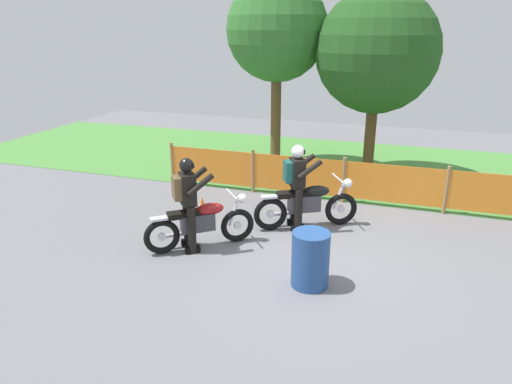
{
  "coord_description": "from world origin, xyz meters",
  "views": [
    {
      "loc": [
        1.32,
        -7.17,
        3.77
      ],
      "look_at": [
        -1.27,
        0.48,
        0.9
      ],
      "focal_mm": 32.66,
      "sensor_mm": 36.0,
      "label": 1
    }
  ],
  "objects_px": {
    "motorcycle_trailing": "(201,223)",
    "traffic_cone": "(202,209)",
    "motorcycle_lead": "(307,204)",
    "rider_lead": "(297,182)",
    "rider_trailing": "(188,199)",
    "spare_drum": "(310,259)"
  },
  "relations": [
    {
      "from": "motorcycle_trailing",
      "to": "traffic_cone",
      "type": "bearing_deg",
      "value": 74.4
    },
    {
      "from": "motorcycle_lead",
      "to": "traffic_cone",
      "type": "relative_size",
      "value": 3.57
    },
    {
      "from": "rider_lead",
      "to": "traffic_cone",
      "type": "height_order",
      "value": "rider_lead"
    },
    {
      "from": "rider_lead",
      "to": "rider_trailing",
      "type": "relative_size",
      "value": 1.0
    },
    {
      "from": "motorcycle_lead",
      "to": "motorcycle_trailing",
      "type": "height_order",
      "value": "motorcycle_lead"
    },
    {
      "from": "motorcycle_trailing",
      "to": "rider_trailing",
      "type": "height_order",
      "value": "rider_trailing"
    },
    {
      "from": "motorcycle_trailing",
      "to": "traffic_cone",
      "type": "distance_m",
      "value": 1.24
    },
    {
      "from": "motorcycle_lead",
      "to": "traffic_cone",
      "type": "xyz_separation_m",
      "value": [
        -2.09,
        -0.37,
        -0.22
      ]
    },
    {
      "from": "rider_lead",
      "to": "traffic_cone",
      "type": "distance_m",
      "value": 2.03
    },
    {
      "from": "motorcycle_trailing",
      "to": "rider_lead",
      "type": "relative_size",
      "value": 0.96
    },
    {
      "from": "rider_trailing",
      "to": "traffic_cone",
      "type": "xyz_separation_m",
      "value": [
        -0.33,
        1.25,
        -0.69
      ]
    },
    {
      "from": "traffic_cone",
      "to": "spare_drum",
      "type": "height_order",
      "value": "spare_drum"
    },
    {
      "from": "motorcycle_trailing",
      "to": "spare_drum",
      "type": "bearing_deg",
      "value": -57.03
    },
    {
      "from": "traffic_cone",
      "to": "spare_drum",
      "type": "relative_size",
      "value": 0.6
    },
    {
      "from": "motorcycle_trailing",
      "to": "traffic_cone",
      "type": "height_order",
      "value": "motorcycle_trailing"
    },
    {
      "from": "spare_drum",
      "to": "traffic_cone",
      "type": "bearing_deg",
      "value": 145.94
    },
    {
      "from": "motorcycle_lead",
      "to": "rider_lead",
      "type": "bearing_deg",
      "value": -179.49
    },
    {
      "from": "rider_lead",
      "to": "spare_drum",
      "type": "height_order",
      "value": "rider_lead"
    },
    {
      "from": "motorcycle_trailing",
      "to": "rider_lead",
      "type": "xyz_separation_m",
      "value": [
        1.4,
        1.37,
        0.49
      ]
    },
    {
      "from": "rider_lead",
      "to": "rider_trailing",
      "type": "xyz_separation_m",
      "value": [
        -1.56,
        -1.51,
        0.0
      ]
    },
    {
      "from": "motorcycle_lead",
      "to": "rider_lead",
      "type": "xyz_separation_m",
      "value": [
        -0.2,
        -0.11,
        0.47
      ]
    },
    {
      "from": "motorcycle_lead",
      "to": "rider_lead",
      "type": "distance_m",
      "value": 0.52
    }
  ]
}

